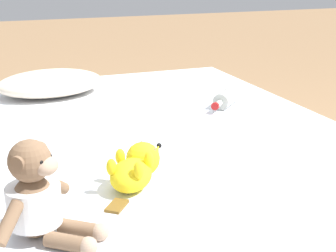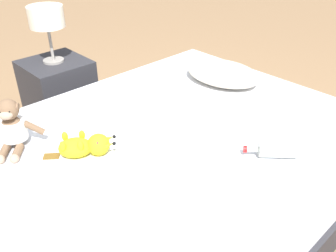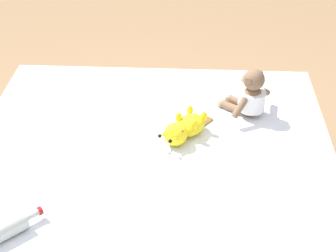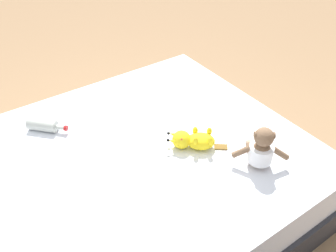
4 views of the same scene
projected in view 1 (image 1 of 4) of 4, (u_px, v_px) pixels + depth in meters
ground_plane at (143, 244)px, 1.93m from camera, size 16.00×16.00×0.00m
bed at (142, 193)px, 1.86m from camera, size 1.57×2.05×0.46m
pillow at (50, 83)px, 2.30m from camera, size 0.53×0.40×0.11m
plush_monkey at (38, 199)px, 1.10m from camera, size 0.25×0.26×0.24m
plush_yellow_creature at (136, 167)px, 1.39m from camera, size 0.24×0.30×0.10m
glass_bottle at (226, 98)px, 2.13m from camera, size 0.20×0.20×0.07m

